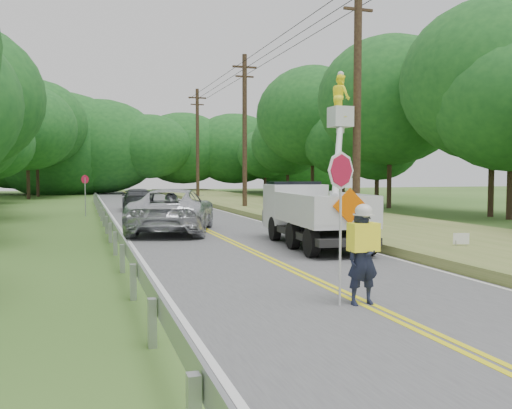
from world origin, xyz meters
name	(u,v)px	position (x,y,z in m)	size (l,w,h in m)	color
ground	(348,296)	(0.00, 0.00, 0.00)	(140.00, 140.00, 0.00)	#2E521C
road	(201,228)	(0.00, 14.00, 0.01)	(7.20, 96.00, 0.03)	#4D4D50
guardrail	(107,216)	(-4.02, 14.91, 0.55)	(0.18, 48.00, 0.77)	#9FA1A6
utility_poles	(283,119)	(5.00, 17.02, 5.27)	(1.60, 43.30, 10.00)	black
tall_grass_verge	(345,220)	(7.10, 14.00, 0.15)	(7.00, 96.00, 0.30)	#57702F
treeline_left	(3,123)	(-10.29, 32.55, 5.99)	(10.99, 57.28, 11.85)	#332319
treeline_right	(388,114)	(15.59, 24.22, 6.55)	(11.78, 53.47, 12.14)	#332319
treeline_horizon	(121,147)	(-0.59, 56.13, 5.50)	(57.68, 14.49, 12.31)	#18491D
flagger	(363,250)	(-0.09, -0.74, 1.03)	(1.09, 0.42, 2.83)	#191E33
bucket_truck	(310,202)	(2.57, 7.86, 1.44)	(3.62, 6.25, 6.11)	black
suv_silver	(173,210)	(-1.46, 12.61, 0.92)	(2.97, 6.45, 1.79)	silver
suv_darkgrey	(138,199)	(-1.59, 26.50, 0.72)	(1.96, 4.83, 1.40)	#393C40
stop_sign_permanent	(85,189)	(-4.87, 22.33, 1.53)	(0.43, 0.28, 2.33)	#9FA1A6
yard_sign	(461,240)	(5.65, 3.72, 0.49)	(0.45, 0.18, 0.68)	white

